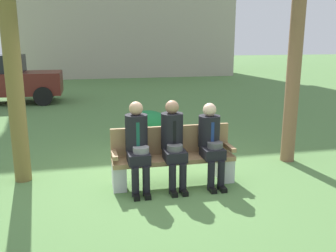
% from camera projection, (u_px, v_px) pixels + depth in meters
% --- Properties ---
extents(ground_plane, '(80.00, 80.00, 0.00)m').
position_uv_depth(ground_plane, '(153.00, 178.00, 6.11)').
color(ground_plane, '#527C41').
extents(park_bench, '(1.91, 0.44, 0.90)m').
position_uv_depth(park_bench, '(173.00, 157.00, 5.85)').
color(park_bench, '#99754C').
rests_on(park_bench, ground).
extents(seated_man_left, '(0.34, 0.72, 1.34)m').
position_uv_depth(seated_man_left, '(138.00, 142.00, 5.54)').
color(seated_man_left, black).
rests_on(seated_man_left, ground).
extents(seated_man_middle, '(0.34, 0.72, 1.34)m').
position_uv_depth(seated_man_middle, '(173.00, 140.00, 5.65)').
color(seated_man_middle, black).
rests_on(seated_man_middle, ground).
extents(seated_man_right, '(0.34, 0.72, 1.27)m').
position_uv_depth(seated_man_right, '(211.00, 140.00, 5.78)').
color(seated_man_right, black).
rests_on(seated_man_right, ground).
extents(shrub_near_bench, '(0.99, 0.90, 0.62)m').
position_uv_depth(shrub_near_bench, '(148.00, 124.00, 8.62)').
color(shrub_near_bench, '#1C7137').
rests_on(shrub_near_bench, ground).
extents(parked_car_near, '(3.91, 1.72, 1.68)m').
position_uv_depth(parked_car_near, '(2.00, 80.00, 12.88)').
color(parked_car_near, '#591E19').
rests_on(parked_car_near, ground).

